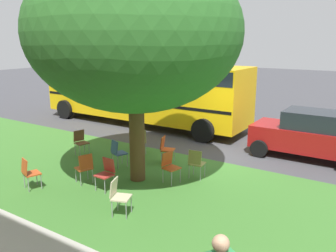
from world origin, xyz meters
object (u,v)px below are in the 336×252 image
chair_3 (166,147)px  street_tree (135,33)px  chair_0 (140,140)px  chair_7 (81,141)px  chair_9 (106,172)px  chair_8 (29,171)px  chair_5 (196,162)px  school_bus (141,88)px  parked_car (310,134)px  chair_4 (118,194)px  chair_2 (118,151)px  chair_1 (170,165)px  chair_6 (85,166)px

chair_3 → street_tree: bearing=94.1°
chair_0 → chair_7: same height
street_tree → chair_3: (0.12, -1.67, -3.62)m
chair_7 → chair_9: size_ratio=1.00×
chair_0 → chair_8: (0.65, 4.07, 0.00)m
chair_3 → chair_5: bearing=155.6°
chair_0 → school_bus: school_bus is taller
street_tree → chair_7: 4.81m
chair_3 → parked_car: size_ratio=0.24×
chair_0 → chair_4: same height
street_tree → chair_8: (2.02, 2.17, -3.62)m
chair_2 → chair_3: (-1.06, -1.18, 0.00)m
chair_1 → chair_8: 3.84m
chair_0 → chair_3: same height
chair_6 → chair_4: bearing=156.3°
chair_2 → chair_5: same height
chair_7 → school_bus: 5.27m
chair_8 → chair_9: 2.09m
chair_5 → chair_8: 4.65m
chair_1 → chair_6: bearing=35.8°
chair_4 → chair_8: size_ratio=1.00×
chair_1 → chair_9: size_ratio=1.00×
chair_0 → chair_8: 4.12m
street_tree → chair_4: (-0.96, 1.94, -3.62)m
chair_4 → chair_7: (4.04, -2.65, 0.00)m
chair_5 → chair_2: bearing=11.0°
parked_car → school_bus: (7.91, -0.94, 0.92)m
street_tree → chair_0: (1.37, -1.91, -3.62)m
chair_0 → school_bus: size_ratio=0.08×
chair_3 → chair_4: (-1.08, 3.62, 0.00)m
chair_3 → chair_6: bearing=71.2°
chair_1 → chair_7: (3.98, -0.36, 0.00)m
chair_1 → school_bus: school_bus is taller
chair_8 → chair_5: bearing=-137.3°
chair_0 → chair_3: 1.28m
school_bus → chair_3: bearing=135.2°
chair_3 → school_bus: 5.85m
chair_4 → chair_9: bearing=-36.7°
school_bus → chair_5: bearing=139.8°
street_tree → chair_9: 3.78m
street_tree → chair_4: size_ratio=7.12×
chair_8 → parked_car: size_ratio=0.24×
chair_5 → parked_car: parked_car is taller
chair_0 → parked_car: 5.85m
chair_3 → chair_0: bearing=-10.7°
parked_car → chair_6: bearing=50.6°
chair_0 → chair_2: 1.43m
chair_4 → chair_7: same height
chair_4 → chair_5: bearing=-98.5°
chair_8 → chair_4: bearing=-175.8°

